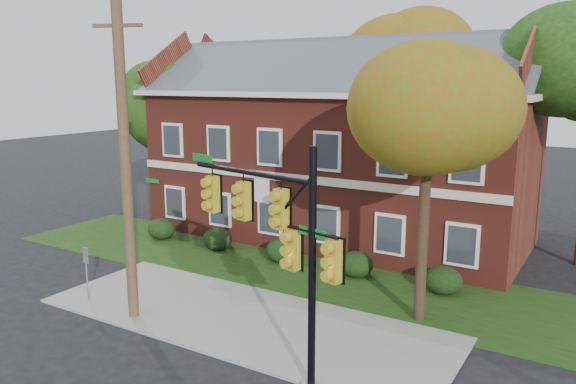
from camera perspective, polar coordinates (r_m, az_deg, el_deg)
The scene contains 15 objects.
ground at distance 18.28m, azimuth -6.63°, elevation -13.85°, with size 120.00×120.00×0.00m, color black.
sidewalk at distance 18.99m, azimuth -4.74°, elevation -12.68°, with size 14.00×5.00×0.08m, color gray.
grass_strip at distance 22.93m, azimuth 2.70°, elevation -8.40°, with size 30.00×6.00×0.04m, color #193811.
apartment_building at distance 27.93m, azimuth 5.06°, elevation 5.59°, with size 18.80×8.80×9.74m.
hedge_far_left at distance 28.48m, azimuth -12.72°, elevation -3.67°, with size 1.40×1.26×1.05m, color black.
hedge_left at distance 26.24m, azimuth -7.18°, elevation -4.76°, with size 1.40×1.26×1.05m, color black.
hedge_center at distance 24.30m, azimuth -0.66°, elevation -5.99°, with size 1.40×1.26×1.05m, color black.
hedge_right at distance 22.73m, azimuth 6.91°, elevation -7.31°, with size 1.40×1.26×1.05m, color black.
hedge_far_right at distance 21.62m, azimuth 15.48°, elevation -8.64°, with size 1.40×1.26×1.05m, color black.
tree_near_right at distance 17.62m, azimuth 14.66°, elevation 7.43°, with size 4.50×4.25×8.58m.
tree_left_rear at distance 32.45m, azimuth -11.61°, elevation 9.20°, with size 5.40×5.10×8.88m.
tree_far_rear at distance 34.57m, azimuth 13.15°, elevation 12.84°, with size 6.84×6.46×11.52m.
traffic_signal at distance 14.39m, azimuth -0.84°, elevation -4.34°, with size 5.48×1.39×6.23m.
utility_pole at distance 18.36m, azimuth -16.19°, elevation 2.70°, with size 1.51×0.67×10.14m.
sign_post at distance 21.03m, azimuth -19.83°, elevation -7.02°, with size 0.30×0.07×2.03m.
Camera 1 is at (10.29, -12.98, 7.75)m, focal length 35.00 mm.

